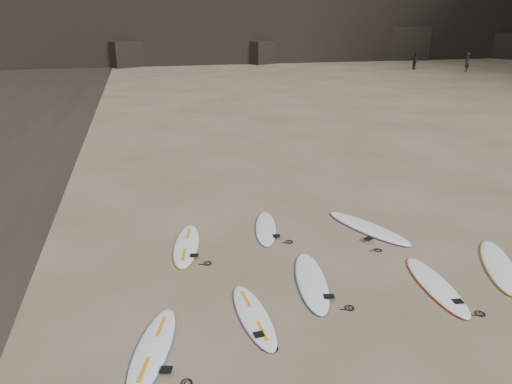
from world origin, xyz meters
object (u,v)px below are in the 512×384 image
(surfboard_5, at_px, (186,245))
(person_b, at_px, (416,61))
(surfboard_0, at_px, (153,348))
(person_a, at_px, (467,62))
(surfboard_2, at_px, (312,281))
(surfboard_7, at_px, (368,228))
(surfboard_1, at_px, (254,316))
(surfboard_4, at_px, (499,266))
(surfboard_6, at_px, (266,228))
(surfboard_3, at_px, (436,285))

(surfboard_5, relative_size, person_b, 1.49)
(surfboard_0, distance_m, surfboard_5, 4.00)
(person_a, bearing_deg, surfboard_2, 1.65)
(person_a, bearing_deg, surfboard_7, 2.27)
(surfboard_1, xyz_separation_m, surfboard_4, (5.88, 0.67, 0.01))
(surfboard_6, bearing_deg, surfboard_3, -39.75)
(surfboard_1, bearing_deg, surfboard_0, -167.49)
(surfboard_3, xyz_separation_m, surfboard_4, (1.87, 0.45, 0.00))
(surfboard_2, height_order, surfboard_3, surfboard_2)
(surfboard_0, relative_size, surfboard_3, 0.96)
(surfboard_7, bearing_deg, surfboard_2, -160.41)
(surfboard_3, bearing_deg, surfboard_1, -172.89)
(surfboard_6, bearing_deg, surfboard_5, -152.84)
(surfboard_1, xyz_separation_m, surfboard_5, (-0.97, 3.32, 0.00))
(surfboard_4, bearing_deg, surfboard_6, 171.06)
(surfboard_1, bearing_deg, surfboard_7, 36.25)
(surfboard_1, xyz_separation_m, surfboard_2, (1.49, 0.97, 0.01))
(surfboard_0, distance_m, surfboard_3, 5.97)
(surfboard_6, height_order, surfboard_7, surfboard_7)
(surfboard_3, distance_m, surfboard_4, 1.93)
(surfboard_4, bearing_deg, person_a, 82.11)
(surfboard_1, relative_size, surfboard_4, 0.86)
(surfboard_0, xyz_separation_m, surfboard_2, (3.40, 1.54, 0.00))
(surfboard_3, xyz_separation_m, person_a, (23.68, 33.65, 0.81))
(surfboard_3, distance_m, surfboard_7, 3.05)
(surfboard_2, height_order, surfboard_6, surfboard_2)
(surfboard_6, bearing_deg, surfboard_0, -112.24)
(surfboard_2, xyz_separation_m, person_a, (26.19, 32.90, 0.81))
(surfboard_3, relative_size, surfboard_4, 0.95)
(person_a, bearing_deg, person_b, -85.06)
(surfboard_3, bearing_deg, surfboard_7, 96.70)
(surfboard_1, height_order, person_a, person_a)
(person_b, bearing_deg, surfboard_0, -164.19)
(surfboard_4, relative_size, surfboard_6, 1.19)
(surfboard_4, relative_size, surfboard_5, 1.10)
(surfboard_7, bearing_deg, surfboard_5, 154.86)
(surfboard_2, relative_size, surfboard_7, 0.94)
(surfboard_6, bearing_deg, surfboard_7, -0.30)
(surfboard_0, relative_size, surfboard_5, 0.99)
(surfboard_0, height_order, person_a, person_a)
(surfboard_1, height_order, surfboard_6, surfboard_1)
(surfboard_7, relative_size, person_b, 1.69)
(person_b, bearing_deg, surfboard_2, -161.59)
(person_a, xyz_separation_m, person_b, (-3.68, 2.60, -0.04))
(surfboard_4, distance_m, surfboard_7, 3.29)
(surfboard_7, xyz_separation_m, person_b, (20.15, 33.20, 0.76))
(surfboard_3, height_order, person_b, person_b)
(surfboard_2, relative_size, person_a, 1.52)
(surfboard_1, xyz_separation_m, surfboard_3, (4.01, 0.22, 0.00))
(surfboard_5, distance_m, surfboard_6, 2.24)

